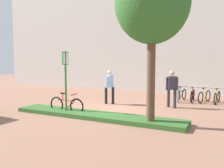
{
  "coord_description": "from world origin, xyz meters",
  "views": [
    {
      "loc": [
        4.92,
        -9.43,
        2.11
      ],
      "look_at": [
        -0.45,
        1.12,
        1.03
      ],
      "focal_mm": 38.06,
      "sensor_mm": 36.0,
      "label": 1
    }
  ],
  "objects_px": {
    "parking_sign_post": "(66,73)",
    "bike_at_sign": "(67,105)",
    "tree_sidewalk": "(152,4)",
    "bollard_steel": "(177,94)",
    "person_shirt_white": "(110,85)",
    "person_suited_navy": "(172,87)",
    "bike_rack_cluster": "(211,96)"
  },
  "relations": [
    {
      "from": "parking_sign_post",
      "to": "person_shirt_white",
      "type": "bearing_deg",
      "value": 80.72
    },
    {
      "from": "parking_sign_post",
      "to": "tree_sidewalk",
      "type": "bearing_deg",
      "value": -1.71
    },
    {
      "from": "bollard_steel",
      "to": "person_suited_navy",
      "type": "bearing_deg",
      "value": -88.99
    },
    {
      "from": "tree_sidewalk",
      "to": "bollard_steel",
      "type": "relative_size",
      "value": 5.98
    },
    {
      "from": "tree_sidewalk",
      "to": "person_suited_navy",
      "type": "xyz_separation_m",
      "value": [
        -0.08,
        3.46,
        -3.02
      ]
    },
    {
      "from": "person_suited_navy",
      "to": "person_shirt_white",
      "type": "xyz_separation_m",
      "value": [
        -3.05,
        -0.43,
        0.0
      ]
    },
    {
      "from": "person_shirt_white",
      "to": "bike_at_sign",
      "type": "bearing_deg",
      "value": -101.07
    },
    {
      "from": "bike_rack_cluster",
      "to": "tree_sidewalk",
      "type": "bearing_deg",
      "value": -104.31
    },
    {
      "from": "tree_sidewalk",
      "to": "parking_sign_post",
      "type": "bearing_deg",
      "value": 178.29
    },
    {
      "from": "person_shirt_white",
      "to": "tree_sidewalk",
      "type": "bearing_deg",
      "value": -44.04
    },
    {
      "from": "bike_rack_cluster",
      "to": "person_shirt_white",
      "type": "relative_size",
      "value": 2.17
    },
    {
      "from": "bike_at_sign",
      "to": "bike_rack_cluster",
      "type": "bearing_deg",
      "value": 46.56
    },
    {
      "from": "parking_sign_post",
      "to": "bike_rack_cluster",
      "type": "height_order",
      "value": "parking_sign_post"
    },
    {
      "from": "bollard_steel",
      "to": "person_suited_navy",
      "type": "xyz_separation_m",
      "value": [
        0.02,
        -1.41,
        0.53
      ]
    },
    {
      "from": "tree_sidewalk",
      "to": "person_shirt_white",
      "type": "relative_size",
      "value": 3.13
    },
    {
      "from": "bike_rack_cluster",
      "to": "person_suited_navy",
      "type": "distance_m",
      "value": 2.73
    },
    {
      "from": "bike_rack_cluster",
      "to": "person_shirt_white",
      "type": "xyz_separation_m",
      "value": [
        -4.58,
        -2.61,
        0.64
      ]
    },
    {
      "from": "parking_sign_post",
      "to": "bollard_steel",
      "type": "distance_m",
      "value": 6.04
    },
    {
      "from": "parking_sign_post",
      "to": "bike_at_sign",
      "type": "height_order",
      "value": "parking_sign_post"
    },
    {
      "from": "tree_sidewalk",
      "to": "bike_at_sign",
      "type": "height_order",
      "value": "tree_sidewalk"
    },
    {
      "from": "person_suited_navy",
      "to": "parking_sign_post",
      "type": "bearing_deg",
      "value": -136.45
    },
    {
      "from": "parking_sign_post",
      "to": "person_suited_navy",
      "type": "distance_m",
      "value": 4.92
    },
    {
      "from": "bike_at_sign",
      "to": "bollard_steel",
      "type": "height_order",
      "value": "bollard_steel"
    },
    {
      "from": "tree_sidewalk",
      "to": "bike_at_sign",
      "type": "xyz_separation_m",
      "value": [
        -3.69,
        0.23,
        -3.66
      ]
    },
    {
      "from": "bollard_steel",
      "to": "person_shirt_white",
      "type": "xyz_separation_m",
      "value": [
        -3.03,
        -1.84,
        0.53
      ]
    },
    {
      "from": "parking_sign_post",
      "to": "bollard_steel",
      "type": "relative_size",
      "value": 2.84
    },
    {
      "from": "bollard_steel",
      "to": "person_shirt_white",
      "type": "distance_m",
      "value": 3.58
    },
    {
      "from": "bollard_steel",
      "to": "person_suited_navy",
      "type": "distance_m",
      "value": 1.51
    },
    {
      "from": "bike_rack_cluster",
      "to": "bollard_steel",
      "type": "relative_size",
      "value": 4.15
    },
    {
      "from": "parking_sign_post",
      "to": "bike_at_sign",
      "type": "relative_size",
      "value": 1.52
    },
    {
      "from": "bike_rack_cluster",
      "to": "bike_at_sign",
      "type": "bearing_deg",
      "value": -133.44
    },
    {
      "from": "bike_rack_cluster",
      "to": "bollard_steel",
      "type": "distance_m",
      "value": 1.73
    }
  ]
}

